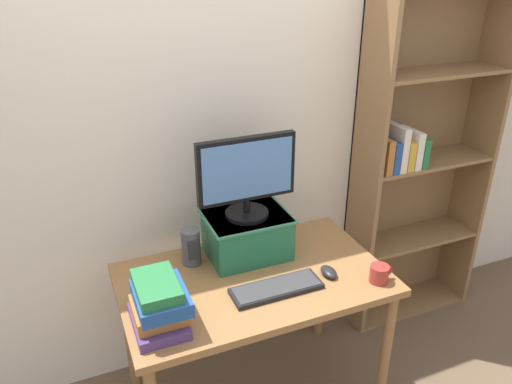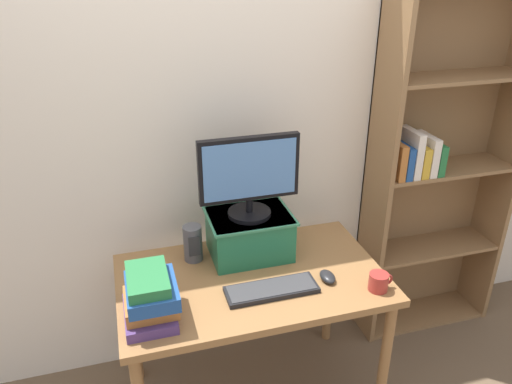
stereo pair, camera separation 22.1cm
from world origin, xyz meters
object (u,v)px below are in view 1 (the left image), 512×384
Objects in this scene: bookshelf_unit at (417,159)px; book_stack at (159,305)px; keyboard at (276,288)px; coffee_mug at (380,274)px; riser_box at (247,234)px; computer_monitor at (247,175)px; desk_speaker at (191,247)px; computer_mouse at (329,272)px; desk at (254,292)px.

book_stack is at bearing -162.24° from bookshelf_unit.
coffee_mug is (0.46, -0.12, 0.03)m from keyboard.
computer_monitor is (0.00, -0.00, 0.31)m from riser_box.
computer_mouse is at bearing -31.51° from desk_speaker.
book_stack is at bearing -177.11° from keyboard.
keyboard is (-1.13, -0.50, -0.25)m from bookshelf_unit.
bookshelf_unit is at bearing 8.86° from riser_box.
desk is 4.53× the size of book_stack.
computer_mouse is at bearing 145.53° from coffee_mug.
computer_mouse is (-0.86, -0.49, -0.24)m from bookshelf_unit.
desk_speaker reaches higher than computer_mouse.
desk_speaker is (-0.27, 0.03, -0.02)m from riser_box.
computer_mouse is at bearing -47.99° from computer_monitor.
computer_mouse is (0.32, -0.12, 0.11)m from desk.
desk is 10.72× the size of coffee_mug.
computer_mouse is at bearing 2.56° from keyboard.
coffee_mug is at bearing -5.25° from book_stack.
desk_speaker is at bearing 147.73° from coffee_mug.
desk_speaker is (-1.42, -0.15, -0.17)m from bookshelf_unit.
keyboard is (0.01, -0.33, -0.10)m from riser_box.
bookshelf_unit is at bearing 29.70° from computer_mouse.
keyboard is at bearing -88.42° from computer_monitor.
riser_box reaches higher than computer_mouse.
coffee_mug is 0.62× the size of desk_speaker.
computer_monitor is 0.75m from coffee_mug.
desk_speaker is (-0.23, 0.22, 0.18)m from desk.
computer_monitor reaches higher than desk_speaker.
riser_box is at bearing -5.69° from desk_speaker.
computer_mouse is 0.57× the size of desk_speaker.
desk is 0.28m from riser_box.
book_stack reaches higher than desk_speaker.
computer_monitor is at bearing -5.98° from desk_speaker.
desk is at bearing -103.15° from riser_box.
coffee_mug is (0.47, -0.44, -0.07)m from riser_box.
book_stack is (-0.52, -0.03, 0.09)m from keyboard.
coffee_mug reaches higher than desk.
bookshelf_unit is 1.02m from computer_mouse.
coffee_mug is at bearing -32.27° from desk_speaker.
computer_mouse is at bearing 2.78° from book_stack.
bookshelf_unit reaches higher than book_stack.
desk_speaker is at bearing 148.49° from computer_mouse.
bookshelf_unit is 5.09× the size of riser_box.
book_stack is (-0.47, -0.16, 0.19)m from desk.
computer_monitor is 0.43m from desk_speaker.
keyboard is at bearing 2.89° from book_stack.
computer_monitor is at bearing 132.01° from computer_mouse.
desk is at bearing -103.24° from computer_monitor.
book_stack reaches higher than computer_mouse.
riser_box is at bearing 131.88° from computer_mouse.
riser_box is at bearing -171.14° from bookshelf_unit.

